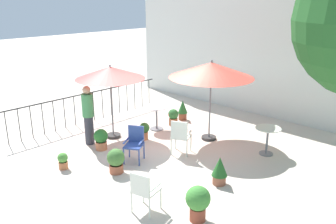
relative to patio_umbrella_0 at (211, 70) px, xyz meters
name	(u,v)px	position (x,y,z in m)	size (l,w,h in m)	color
ground_plane	(155,148)	(-0.70, -1.56, -2.09)	(60.00, 60.00, 0.00)	beige
villa_facade	(252,40)	(-0.70, 3.25, 0.51)	(10.73, 0.30, 5.20)	silver
terrace_railing	(89,102)	(-3.90, -1.56, -1.41)	(0.03, 5.93, 1.01)	black
patio_umbrella_0	(211,70)	(0.00, 0.00, 0.00)	(2.43, 2.43, 2.38)	#2D2D2D
patio_umbrella_1	(110,73)	(-2.20, -1.88, -0.12)	(2.02, 2.02, 2.22)	#2D2D2D
cafe_table_0	(157,113)	(-1.72, -0.51, -1.55)	(0.78, 0.78, 0.77)	white
cafe_table_1	(268,136)	(1.78, 0.22, -1.56)	(0.67, 0.67, 0.76)	silver
patio_chair_0	(144,189)	(1.43, -3.93, -1.57)	(0.55, 0.54, 0.88)	silver
patio_chair_1	(180,135)	(0.10, -1.39, -1.53)	(0.62, 0.61, 0.97)	white
patio_chair_2	(135,142)	(-0.50, -2.48, -1.57)	(0.62, 0.63, 0.91)	#334B94
potted_plant_0	(116,160)	(-0.30, -3.25, -1.76)	(0.43, 0.44, 0.61)	#A5553C
potted_plant_1	(198,201)	(2.36, -3.40, -1.68)	(0.48, 0.48, 0.71)	brown
potted_plant_2	(101,139)	(-1.69, -2.69, -1.77)	(0.39, 0.39, 0.60)	#C06E49
potted_plant_3	(220,170)	(1.83, -1.99, -1.74)	(0.36, 0.36, 0.66)	brown
potted_plant_4	(144,130)	(-1.37, -1.35, -1.79)	(0.31, 0.31, 0.52)	#BD643C
potted_plant_5	(173,117)	(-1.60, 0.14, -1.79)	(0.34, 0.34, 0.55)	#9B5635
potted_plant_6	(183,109)	(-1.74, 0.77, -1.72)	(0.34, 0.34, 0.69)	brown
potted_plant_7	(63,160)	(-1.41, -4.05, -1.87)	(0.25, 0.25, 0.42)	#BD6C41
standing_person	(88,114)	(-2.27, -2.67, -1.20)	(0.38, 0.38, 1.72)	#33333D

